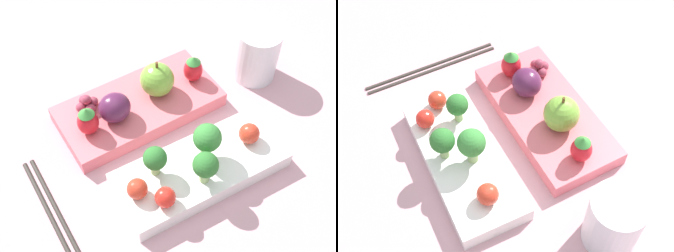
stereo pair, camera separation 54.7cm
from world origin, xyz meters
The scene contains 16 objects.
ground_plane centered at (0.00, 0.00, 0.00)m, with size 4.00×4.00×0.00m, color #C6939E.
bento_box_savoury centered at (0.00, 0.06, 0.01)m, with size 0.23×0.11×0.03m.
bento_box_fruit centered at (0.01, -0.07, 0.01)m, with size 0.23×0.12×0.02m.
broccoli_floret_0 centered at (0.05, 0.04, 0.05)m, with size 0.03×0.03×0.05m.
broccoli_floret_1 centered at (-0.01, 0.06, 0.06)m, with size 0.04×0.04×0.05m.
broccoli_floret_2 centered at (0.01, 0.08, 0.06)m, with size 0.03×0.03×0.05m.
cherry_tomato_0 centered at (0.09, 0.05, 0.04)m, with size 0.03×0.03×0.03m.
cherry_tomato_1 centered at (-0.07, 0.07, 0.04)m, with size 0.03×0.03×0.03m.
cherry_tomato_2 centered at (0.07, 0.08, 0.04)m, with size 0.03×0.03×0.03m.
apple centered at (-0.03, -0.07, 0.05)m, with size 0.05×0.05×0.06m.
strawberry_0 centered at (0.09, -0.06, 0.05)m, with size 0.03×0.03×0.04m.
strawberry_1 centered at (-0.08, -0.06, 0.04)m, with size 0.03×0.03×0.04m.
plum centered at (0.05, -0.07, 0.04)m, with size 0.04×0.04×0.04m.
grape_cluster centered at (0.07, -0.10, 0.03)m, with size 0.03×0.03×0.02m.
drinking_cup centered at (-0.18, -0.04, 0.04)m, with size 0.07×0.07×0.08m.
chopsticks_pair centered at (0.18, 0.02, 0.00)m, with size 0.03×0.21×0.01m.
Camera 1 is at (0.22, 0.31, 0.52)m, focal length 50.00 mm.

